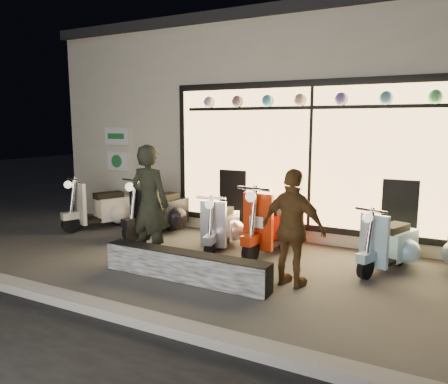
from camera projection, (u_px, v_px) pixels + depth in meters
The scene contains 11 objects.
ground at pixel (217, 268), 6.52m from camera, with size 40.00×40.00×0.00m, color #383533.
kerb at pixel (129, 316), 4.77m from camera, with size 40.00×0.25×0.12m, color slate.
shop_building at pixel (316, 124), 10.54m from camera, with size 10.20×6.23×4.20m.
graffiti_barrier at pixel (185, 266), 5.99m from camera, with size 2.50×0.28×0.40m, color black.
scooter_silver at pixel (222, 226), 7.56m from camera, with size 0.60×1.34×0.95m.
scooter_red at pixel (275, 224), 7.35m from camera, with size 0.60×1.58×1.12m.
scooter_black at pixel (162, 211), 8.53m from camera, with size 0.65×1.53×1.09m.
scooter_cream at pixel (106, 207), 8.99m from camera, with size 0.84×1.42×1.04m.
scooter_blue at pixel (391, 244), 6.45m from camera, with size 0.73×1.30×0.94m.
man at pixel (150, 204), 6.70m from camera, with size 0.67×0.44×1.82m, color black.
woman at pixel (293, 228), 5.69m from camera, with size 0.92×0.38×1.57m, color brown.
Camera 1 is at (3.02, -5.48, 2.15)m, focal length 35.00 mm.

